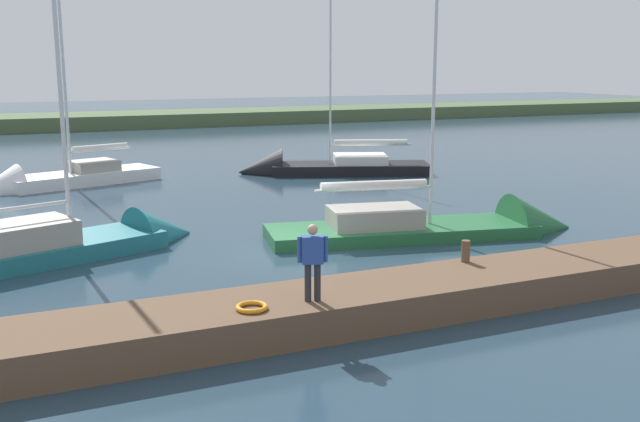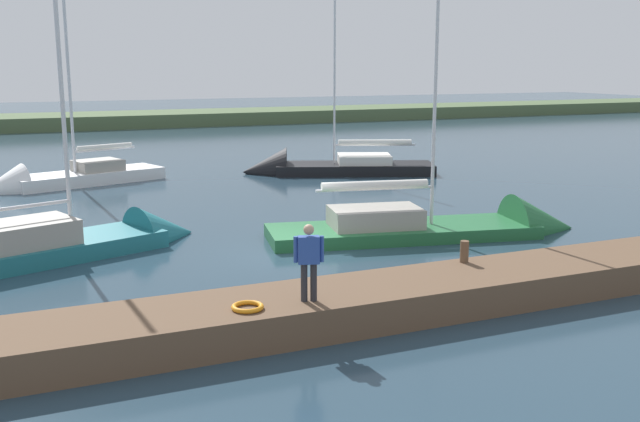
{
  "view_description": "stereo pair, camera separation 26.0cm",
  "coord_description": "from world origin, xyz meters",
  "px_view_note": "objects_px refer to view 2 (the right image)",
  "views": [
    {
      "loc": [
        8.08,
        19.68,
        5.61
      ],
      "look_at": [
        -0.35,
        0.79,
        1.41
      ],
      "focal_mm": 40.58,
      "sensor_mm": 36.0,
      "label": 1
    },
    {
      "loc": [
        7.84,
        19.78,
        5.61
      ],
      "look_at": [
        -0.35,
        0.79,
        1.41
      ],
      "focal_mm": 40.58,
      "sensor_mm": 36.0,
      "label": 2
    }
  ],
  "objects_px": {
    "mooring_post_near": "(464,252)",
    "sailboat_far_left": "(58,183)",
    "sailboat_near_dock": "(90,246)",
    "person_on_dock": "(309,257)",
    "sailboat_inner_slip": "(318,170)",
    "life_ring_buoy": "(248,307)",
    "sailboat_far_right": "(459,230)"
  },
  "relations": [
    {
      "from": "life_ring_buoy",
      "to": "person_on_dock",
      "type": "distance_m",
      "value": 1.61
    },
    {
      "from": "person_on_dock",
      "to": "life_ring_buoy",
      "type": "bearing_deg",
      "value": 107.88
    },
    {
      "from": "life_ring_buoy",
      "to": "person_on_dock",
      "type": "height_order",
      "value": "person_on_dock"
    },
    {
      "from": "sailboat_near_dock",
      "to": "sailboat_far_right",
      "type": "relative_size",
      "value": 0.85
    },
    {
      "from": "person_on_dock",
      "to": "sailboat_far_left",
      "type": "bearing_deg",
      "value": 27.13
    },
    {
      "from": "mooring_post_near",
      "to": "sailboat_far_left",
      "type": "relative_size",
      "value": 0.05
    },
    {
      "from": "sailboat_inner_slip",
      "to": "sailboat_near_dock",
      "type": "height_order",
      "value": "sailboat_near_dock"
    },
    {
      "from": "life_ring_buoy",
      "to": "sailboat_far_right",
      "type": "bearing_deg",
      "value": -145.42
    },
    {
      "from": "sailboat_inner_slip",
      "to": "sailboat_far_right",
      "type": "xyz_separation_m",
      "value": [
        1.07,
        14.53,
        -0.05
      ]
    },
    {
      "from": "sailboat_far_left",
      "to": "person_on_dock",
      "type": "distance_m",
      "value": 22.5
    },
    {
      "from": "sailboat_inner_slip",
      "to": "person_on_dock",
      "type": "xyz_separation_m",
      "value": [
        9.24,
        21.09,
        1.52
      ]
    },
    {
      "from": "mooring_post_near",
      "to": "life_ring_buoy",
      "type": "height_order",
      "value": "mooring_post_near"
    },
    {
      "from": "sailboat_far_left",
      "to": "sailboat_inner_slip",
      "type": "xyz_separation_m",
      "value": [
        -12.8,
        1.08,
        -0.01
      ]
    },
    {
      "from": "sailboat_near_dock",
      "to": "sailboat_far_right",
      "type": "distance_m",
      "value": 11.94
    },
    {
      "from": "sailboat_far_left",
      "to": "person_on_dock",
      "type": "height_order",
      "value": "sailboat_far_left"
    },
    {
      "from": "mooring_post_near",
      "to": "life_ring_buoy",
      "type": "bearing_deg",
      "value": 11.66
    },
    {
      "from": "sailboat_far_left",
      "to": "sailboat_near_dock",
      "type": "xyz_separation_m",
      "value": [
        -0.07,
        13.06,
        -0.03
      ]
    },
    {
      "from": "sailboat_far_right",
      "to": "person_on_dock",
      "type": "xyz_separation_m",
      "value": [
        8.17,
        6.56,
        1.57
      ]
    },
    {
      "from": "mooring_post_near",
      "to": "person_on_dock",
      "type": "distance_m",
      "value": 4.92
    },
    {
      "from": "sailboat_far_left",
      "to": "person_on_dock",
      "type": "relative_size",
      "value": 6.58
    },
    {
      "from": "person_on_dock",
      "to": "sailboat_near_dock",
      "type": "bearing_deg",
      "value": 38.97
    },
    {
      "from": "sailboat_far_left",
      "to": "sailboat_inner_slip",
      "type": "distance_m",
      "value": 12.85
    },
    {
      "from": "mooring_post_near",
      "to": "sailboat_far_left",
      "type": "height_order",
      "value": "sailboat_far_left"
    },
    {
      "from": "life_ring_buoy",
      "to": "sailboat_far_right",
      "type": "xyz_separation_m",
      "value": [
        -9.51,
        -6.56,
        -0.68
      ]
    },
    {
      "from": "life_ring_buoy",
      "to": "sailboat_near_dock",
      "type": "bearing_deg",
      "value": -76.7
    },
    {
      "from": "sailboat_far_right",
      "to": "person_on_dock",
      "type": "distance_m",
      "value": 10.59
    },
    {
      "from": "sailboat_far_right",
      "to": "mooring_post_near",
      "type": "bearing_deg",
      "value": -111.72
    },
    {
      "from": "mooring_post_near",
      "to": "sailboat_near_dock",
      "type": "xyz_separation_m",
      "value": [
        8.21,
        -7.86,
        -0.87
      ]
    },
    {
      "from": "sailboat_far_left",
      "to": "sailboat_near_dock",
      "type": "relative_size",
      "value": 1.06
    },
    {
      "from": "mooring_post_near",
      "to": "sailboat_far_right",
      "type": "height_order",
      "value": "sailboat_far_right"
    },
    {
      "from": "mooring_post_near",
      "to": "sailboat_inner_slip",
      "type": "bearing_deg",
      "value": -102.85
    },
    {
      "from": "sailboat_near_dock",
      "to": "person_on_dock",
      "type": "distance_m",
      "value": 9.88
    }
  ]
}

